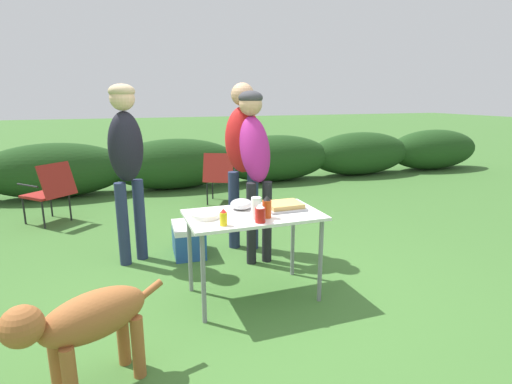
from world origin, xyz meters
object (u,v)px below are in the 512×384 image
Objects in this scene: mixing_bowl at (242,204)px; standing_person_in_navy_coat at (243,151)px; food_tray at (284,206)px; mustard_bottle at (223,218)px; ketchup_bottle at (260,214)px; hot_sauce_bottle at (267,207)px; paper_cup_stack at (256,208)px; camp_chair_green_behind_table at (220,175)px; folding_table at (253,222)px; plate_stack at (206,215)px; cooler_box at (189,239)px; standing_person_in_dark_puffer at (255,151)px; dog at (85,323)px; standing_person_with_beanie at (126,153)px; camp_chair_near_hedge at (50,190)px.

standing_person_in_navy_coat is at bearing 71.26° from mixing_bowl.
mustard_bottle is (-0.61, -0.26, 0.04)m from food_tray.
standing_person_in_navy_coat reaches higher than mixing_bowl.
standing_person_in_navy_coat is at bearing 77.50° from ketchup_bottle.
paper_cup_stack is at bearing -171.39° from hot_sauce_bottle.
paper_cup_stack is 3.23m from camp_chair_green_behind_table.
plate_stack is at bearing 178.19° from folding_table.
folding_table reaches higher than cooler_box.
standing_person_in_dark_puffer is at bearing 72.71° from ketchup_bottle.
mixing_bowl is 0.23× the size of camp_chair_green_behind_table.
plate_stack is 1.21m from dog.
ketchup_bottle reaches higher than camp_chair_green_behind_table.
mixing_bowl is 0.11× the size of standing_person_with_beanie.
camp_chair_green_behind_table is 1.00× the size of camp_chair_near_hedge.
standing_person_with_beanie reaches higher than paper_cup_stack.
camp_chair_near_hedge is at bearing 121.25° from ketchup_bottle.
standing_person_in_navy_coat is (0.67, 1.09, 0.34)m from plate_stack.
folding_table is 1.22m from standing_person_in_navy_coat.
mustard_bottle reaches higher than camp_chair_near_hedge.
ketchup_bottle is (-0.32, -0.28, 0.04)m from food_tray.
ketchup_bottle reaches higher than plate_stack.
dog is at bearing -148.98° from folding_table.
mustard_bottle is at bearing -86.45° from standing_person_in_navy_coat.
hot_sauce_bottle is at bearing 11.69° from mustard_bottle.
paper_cup_stack is (0.02, -0.31, 0.04)m from mixing_bowl.
hot_sauce_bottle is (0.09, 0.01, -0.00)m from paper_cup_stack.
hot_sauce_bottle reaches higher than cooler_box.
mixing_bowl is 0.10× the size of standing_person_in_navy_coat.
food_tray is 0.36× the size of dog.
cooler_box is (0.57, -0.00, -0.97)m from standing_person_with_beanie.
plate_stack is 0.25× the size of dog.
mixing_bowl is 0.32m from hot_sauce_bottle.
hot_sauce_bottle is (0.11, -0.30, 0.04)m from mixing_bowl.
ketchup_bottle is 1.66m from standing_person_with_beanie.
ketchup_bottle is (0.28, -0.02, 0.01)m from mustard_bottle.
standing_person_in_dark_puffer is (0.61, 1.01, 0.34)m from mustard_bottle.
plate_stack is 0.27× the size of camp_chair_near_hedge.
camp_chair_green_behind_table reaches higher than plate_stack.
paper_cup_stack is 0.21× the size of camp_chair_near_hedge.
dog is (-0.34, -1.89, -0.69)m from standing_person_with_beanie.
standing_person_with_beanie is at bearing -86.50° from cooler_box.
food_tray is 0.18× the size of standing_person_with_beanie.
standing_person_with_beanie is at bearing 165.09° from standing_person_in_dark_puffer.
mustard_bottle is at bearing -120.85° from standing_person_in_dark_puffer.
ketchup_bottle is 0.30× the size of cooler_box.
dog is 1.10× the size of camp_chair_near_hedge.
camp_chair_green_behind_table is (0.21, 2.22, -0.67)m from standing_person_in_dark_puffer.
mixing_bowl reaches higher than dog.
standing_person_in_dark_puffer is 2.33m from camp_chair_green_behind_table.
camp_chair_green_behind_table is at bearing -37.90° from camp_chair_near_hedge.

